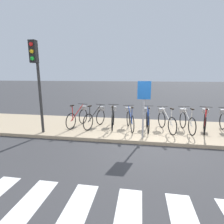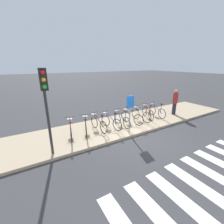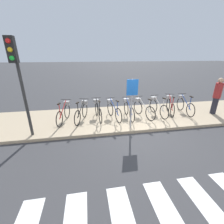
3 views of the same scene
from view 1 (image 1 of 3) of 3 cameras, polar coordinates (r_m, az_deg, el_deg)
ground_plane at (r=6.07m, az=11.82°, el=-10.51°), size 120.00×120.00×0.00m
sidewalk at (r=7.48m, az=11.38°, el=-5.63°), size 17.05×3.06×0.12m
parked_bicycle_0 at (r=7.70m, az=-10.87°, el=-1.30°), size 0.54×1.57×0.98m
parked_bicycle_1 at (r=7.45m, az=-5.28°, el=-1.56°), size 0.65×1.52×0.98m
parked_bicycle_2 at (r=7.39m, az=0.34°, el=-1.62°), size 0.46×1.60×0.98m
parked_bicycle_3 at (r=7.23m, az=5.82°, el=-2.01°), size 0.55×1.56×0.98m
parked_bicycle_4 at (r=7.21m, az=11.55°, el=-2.24°), size 0.46×1.60×0.98m
parked_bicycle_5 at (r=7.26m, az=17.14°, el=-2.42°), size 0.63×1.54×0.98m
parked_bicycle_6 at (r=7.49m, az=23.12°, el=-2.42°), size 0.46×1.59×0.98m
parked_bicycle_7 at (r=7.79m, az=28.08°, el=-2.36°), size 0.61×1.54×0.98m
traffic_light at (r=6.91m, az=-23.54°, el=12.95°), size 0.24×0.40×3.34m
sign_post at (r=5.96m, az=10.35°, el=3.87°), size 0.44×0.07×1.98m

